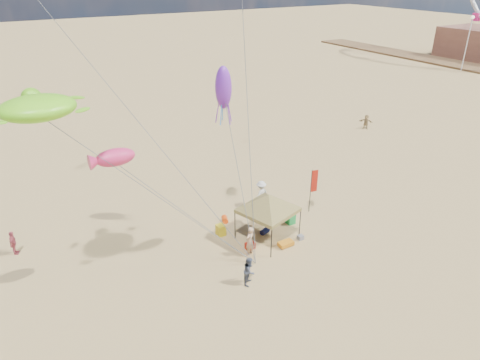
{
  "coord_description": "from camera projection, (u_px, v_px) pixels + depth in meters",
  "views": [
    {
      "loc": [
        -11.28,
        -15.82,
        14.75
      ],
      "look_at": [
        0.0,
        3.0,
        4.0
      ],
      "focal_mm": 32.5,
      "sensor_mm": 36.0,
      "label": 1
    }
  ],
  "objects": [
    {
      "name": "ground",
      "position": [
        268.0,
        266.0,
        23.88
      ],
      "size": [
        280.0,
        280.0,
        0.0
      ],
      "primitive_type": "plane",
      "color": "tan",
      "rests_on": "ground"
    },
    {
      "name": "canopy_tent",
      "position": [
        268.0,
        196.0,
        25.09
      ],
      "size": [
        5.33,
        5.33,
        3.44
      ],
      "color": "black",
      "rests_on": "ground"
    },
    {
      "name": "feather_flag",
      "position": [
        313.0,
        184.0,
        28.34
      ],
      "size": [
        0.47,
        0.12,
        3.08
      ],
      "color": "black",
      "rests_on": "ground"
    },
    {
      "name": "cooler_red",
      "position": [
        250.0,
        246.0,
        25.27
      ],
      "size": [
        0.54,
        0.38,
        0.38
      ],
      "primitive_type": "cube",
      "color": "#AE1B0D",
      "rests_on": "ground"
    },
    {
      "name": "cooler_blue",
      "position": [
        276.0,
        206.0,
        29.51
      ],
      "size": [
        0.54,
        0.38,
        0.38
      ],
      "primitive_type": "cube",
      "color": "navy",
      "rests_on": "ground"
    },
    {
      "name": "bag_navy",
      "position": [
        265.0,
        231.0,
        26.69
      ],
      "size": [
        0.69,
        0.54,
        0.36
      ],
      "primitive_type": "cylinder",
      "rotation": [
        0.0,
        1.57,
        0.35
      ],
      "color": "black",
      "rests_on": "ground"
    },
    {
      "name": "bag_orange",
      "position": [
        225.0,
        219.0,
        27.94
      ],
      "size": [
        0.54,
        0.69,
        0.36
      ],
      "primitive_type": "cylinder",
      "rotation": [
        0.0,
        1.57,
        1.22
      ],
      "color": "#DD450C",
      "rests_on": "ground"
    },
    {
      "name": "chair_green",
      "position": [
        290.0,
        218.0,
        27.72
      ],
      "size": [
        0.5,
        0.5,
        0.7
      ],
      "primitive_type": "cube",
      "color": "#1A933C",
      "rests_on": "ground"
    },
    {
      "name": "chair_yellow",
      "position": [
        221.0,
        230.0,
        26.49
      ],
      "size": [
        0.5,
        0.5,
        0.7
      ],
      "primitive_type": "cube",
      "color": "gold",
      "rests_on": "ground"
    },
    {
      "name": "crate_grey",
      "position": [
        300.0,
        237.0,
        26.14
      ],
      "size": [
        0.34,
        0.3,
        0.28
      ],
      "primitive_type": "cube",
      "color": "slate",
      "rests_on": "ground"
    },
    {
      "name": "beach_cart",
      "position": [
        286.0,
        243.0,
        25.46
      ],
      "size": [
        0.9,
        0.5,
        0.24
      ],
      "primitive_type": "cube",
      "color": "orange",
      "rests_on": "ground"
    },
    {
      "name": "person_near_a",
      "position": [
        250.0,
        241.0,
        24.43
      ],
      "size": [
        0.78,
        0.66,
        1.82
      ],
      "primitive_type": "imported",
      "rotation": [
        0.0,
        0.0,
        3.55
      ],
      "color": "tan",
      "rests_on": "ground"
    },
    {
      "name": "person_near_b",
      "position": [
        249.0,
        271.0,
        22.24
      ],
      "size": [
        0.97,
        0.96,
        1.58
      ],
      "primitive_type": "imported",
      "rotation": [
        0.0,
        0.0,
        0.74
      ],
      "color": "#3E4555",
      "rests_on": "ground"
    },
    {
      "name": "person_near_c",
      "position": [
        261.0,
        194.0,
        29.52
      ],
      "size": [
        1.35,
        1.02,
        1.86
      ],
      "primitive_type": "imported",
      "rotation": [
        0.0,
        0.0,
        3.45
      ],
      "color": "silver",
      "rests_on": "ground"
    },
    {
      "name": "person_far_a",
      "position": [
        13.0,
        243.0,
        24.57
      ],
      "size": [
        0.61,
        0.93,
        1.47
      ],
      "primitive_type": "imported",
      "rotation": [
        0.0,
        0.0,
        1.25
      ],
      "color": "#B14450",
      "rests_on": "ground"
    },
    {
      "name": "person_far_c",
      "position": [
        366.0,
        122.0,
        43.92
      ],
      "size": [
        1.15,
        1.38,
        1.48
      ],
      "primitive_type": "imported",
      "rotation": [
        0.0,
        0.0,
        5.32
      ],
      "color": "tan",
      "rests_on": "ground"
    },
    {
      "name": "lamp_north",
      "position": [
        469.0,
        34.0,
        66.88
      ],
      "size": [
        0.5,
        0.5,
        8.25
      ],
      "color": "silver",
      "rests_on": "ground"
    },
    {
      "name": "turtle_kite",
      "position": [
        37.0,
        108.0,
        17.38
      ],
      "size": [
        3.19,
        2.62,
        1.02
      ],
      "primitive_type": "ellipsoid",
      "rotation": [
        0.0,
        0.0,
        -0.06
      ],
      "color": "#78E81C",
      "rests_on": "ground"
    },
    {
      "name": "fish_kite",
      "position": [
        115.0,
        157.0,
        19.71
      ],
      "size": [
        2.0,
        1.3,
        0.82
      ],
      "primitive_type": "ellipsoid",
      "rotation": [
        0.0,
        0.0,
        0.22
      ],
      "color": "#D82B62",
      "rests_on": "ground"
    },
    {
      "name": "squid_kite",
      "position": [
        223.0,
        88.0,
        24.41
      ],
      "size": [
        1.25,
        1.25,
        2.45
      ],
      "primitive_type": "ellipsoid",
      "rotation": [
        0.0,
        0.0,
        -0.43
      ],
      "color": "purple",
      "rests_on": "ground"
    }
  ]
}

